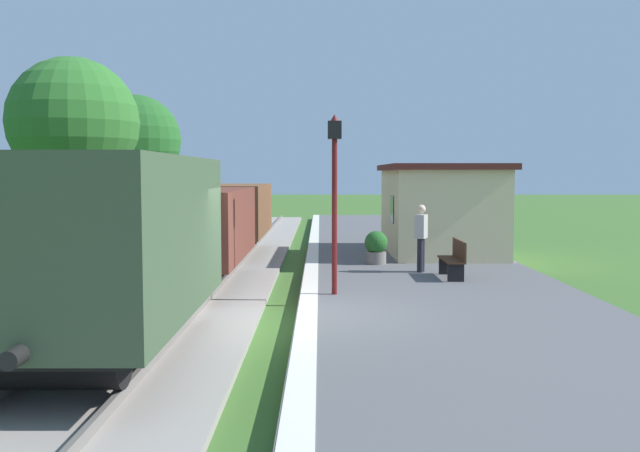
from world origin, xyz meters
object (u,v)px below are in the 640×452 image
(tree_trackside_far, at_px, (75,123))
(bench_near_hut, at_px, (456,258))
(station_hut, at_px, (441,208))
(person_waiting, at_px, (423,235))
(tree_field_left, at_px, (137,140))
(lamp_post_near, at_px, (336,171))
(potted_planter, at_px, (378,247))
(freight_train, at_px, (188,229))
(bench_down_platform, at_px, (404,226))

(tree_trackside_far, bearing_deg, bench_near_hut, -30.87)
(station_hut, height_order, person_waiting, station_hut)
(station_hut, bearing_deg, tree_field_left, 141.74)
(bench_near_hut, bearing_deg, lamp_post_near, -141.88)
(potted_planter, xyz_separation_m, tree_trackside_far, (-9.74, 4.18, 3.70))
(potted_planter, bearing_deg, person_waiting, -57.83)
(freight_train, relative_size, bench_near_hut, 12.93)
(person_waiting, distance_m, tree_trackside_far, 12.63)
(bench_near_hut, xyz_separation_m, tree_trackside_far, (-11.40, 6.81, 3.70))
(tree_trackside_far, bearing_deg, freight_train, -56.25)
(tree_trackside_far, distance_m, tree_field_left, 8.14)
(potted_planter, xyz_separation_m, lamp_post_near, (-1.25, -4.92, 2.08))
(bench_down_platform, bearing_deg, tree_field_left, 159.05)
(bench_near_hut, height_order, tree_field_left, tree_field_left)
(bench_near_hut, bearing_deg, tree_field_left, 127.48)
(station_hut, height_order, bench_near_hut, station_hut)
(person_waiting, bearing_deg, bench_down_platform, -70.06)
(bench_near_hut, relative_size, potted_planter, 1.64)
(bench_down_platform, distance_m, potted_planter, 8.10)
(person_waiting, distance_m, lamp_post_near, 4.33)
(station_hut, bearing_deg, tree_trackside_far, 173.58)
(person_waiting, relative_size, potted_planter, 1.87)
(bench_down_platform, bearing_deg, freight_train, -118.52)
(station_hut, xyz_separation_m, potted_planter, (-2.22, -2.84, -0.93))
(station_hut, relative_size, tree_trackside_far, 0.88)
(bench_near_hut, distance_m, person_waiting, 1.30)
(freight_train, bearing_deg, tree_trackside_far, 123.75)
(person_waiting, distance_m, potted_planter, 1.95)
(lamp_post_near, xyz_separation_m, tree_trackside_far, (-8.49, 9.10, 1.62))
(tree_trackside_far, xyz_separation_m, tree_field_left, (-0.06, 8.13, -0.19))
(freight_train, xyz_separation_m, tree_trackside_far, (-5.16, 7.73, 2.92))
(station_hut, xyz_separation_m, lamp_post_near, (-3.48, -7.75, 1.15))
(station_hut, bearing_deg, freight_train, -136.81)
(bench_down_platform, height_order, person_waiting, person_waiting)
(bench_down_platform, distance_m, lamp_post_near, 13.34)
(bench_near_hut, height_order, person_waiting, person_waiting)
(potted_planter, relative_size, tree_trackside_far, 0.14)
(station_hut, distance_m, bench_down_platform, 5.21)
(freight_train, relative_size, bench_down_platform, 12.93)
(bench_near_hut, height_order, lamp_post_near, lamp_post_near)
(bench_down_platform, relative_size, lamp_post_near, 0.41)
(bench_down_platform, xyz_separation_m, tree_field_left, (-11.46, 4.39, 3.51))
(lamp_post_near, bearing_deg, tree_trackside_far, 133.00)
(freight_train, relative_size, potted_planter, 21.18)
(tree_trackside_far, relative_size, tree_field_left, 1.05)
(freight_train, xyz_separation_m, station_hut, (6.80, 6.38, 0.15))
(person_waiting, xyz_separation_m, potted_planter, (-1.01, 1.60, -0.46))
(station_hut, distance_m, bench_near_hut, 5.57)
(bench_near_hut, xyz_separation_m, lamp_post_near, (-2.91, -2.29, 2.08))
(freight_train, height_order, bench_down_platform, freight_train)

